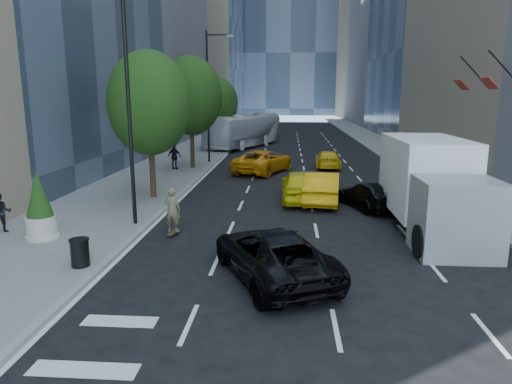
# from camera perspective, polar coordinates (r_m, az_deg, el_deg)

# --- Properties ---
(ground) EXTENTS (160.00, 160.00, 0.00)m
(ground) POSITION_cam_1_polar(r_m,az_deg,el_deg) (14.92, 4.54, -9.17)
(ground) COLOR black
(ground) RESTS_ON ground
(sidewalk_left) EXTENTS (6.00, 120.00, 0.15)m
(sidewalk_left) POSITION_cam_1_polar(r_m,az_deg,el_deg) (45.10, -7.27, 5.18)
(sidewalk_left) COLOR slate
(sidewalk_left) RESTS_ON ground
(sidewalk_right) EXTENTS (4.00, 120.00, 0.15)m
(sidewalk_right) POSITION_cam_1_polar(r_m,az_deg,el_deg) (45.38, 17.06, 4.79)
(sidewalk_right) COLOR slate
(sidewalk_right) RESTS_ON ground
(tower_right_far) EXTENTS (20.00, 24.00, 50.00)m
(tower_right_far) POSITION_cam_1_polar(r_m,az_deg,el_deg) (115.76, 16.19, 21.35)
(tower_right_far) COLOR gray
(tower_right_far) RESTS_ON ground
(lamp_near) EXTENTS (2.13, 0.22, 10.00)m
(lamp_near) POSITION_cam_1_polar(r_m,az_deg,el_deg) (18.94, -15.26, 12.92)
(lamp_near) COLOR black
(lamp_near) RESTS_ON sidewalk_left
(lamp_far) EXTENTS (2.13, 0.22, 10.00)m
(lamp_far) POSITION_cam_1_polar(r_m,az_deg,el_deg) (36.43, -5.78, 12.65)
(lamp_far) COLOR black
(lamp_far) RESTS_ON sidewalk_left
(tree_near) EXTENTS (4.20, 4.20, 7.46)m
(tree_near) POSITION_cam_1_polar(r_m,az_deg,el_deg) (23.96, -13.20, 10.73)
(tree_near) COLOR black
(tree_near) RESTS_ON sidewalk_left
(tree_mid) EXTENTS (4.50, 4.50, 7.99)m
(tree_mid) POSITION_cam_1_polar(r_m,az_deg,el_deg) (33.65, -8.15, 11.80)
(tree_mid) COLOR black
(tree_mid) RESTS_ON sidewalk_left
(tree_far) EXTENTS (3.90, 3.90, 6.92)m
(tree_far) POSITION_cam_1_polar(r_m,az_deg,el_deg) (46.45, -4.72, 11.06)
(tree_far) COLOR black
(tree_far) RESTS_ON sidewalk_left
(traffic_signal) EXTENTS (2.48, 0.53, 5.20)m
(traffic_signal) POSITION_cam_1_polar(r_m,az_deg,el_deg) (54.28, -2.56, 10.81)
(traffic_signal) COLOR black
(traffic_signal) RESTS_ON sidewalk_left
(facade_flags) EXTENTS (1.85, 13.30, 2.05)m
(facade_flags) POSITION_cam_1_polar(r_m,az_deg,el_deg) (26.26, 29.14, 12.30)
(facade_flags) COLOR black
(facade_flags) RESTS_ON ground
(skateboarder) EXTENTS (0.70, 0.51, 1.79)m
(skateboarder) POSITION_cam_1_polar(r_m,az_deg,el_deg) (18.05, -10.38, -2.58)
(skateboarder) COLOR #726947
(skateboarder) RESTS_ON ground
(black_sedan_lincoln) EXTENTS (4.42, 5.86, 1.48)m
(black_sedan_lincoln) POSITION_cam_1_polar(r_m,az_deg,el_deg) (13.73, 2.12, -7.77)
(black_sedan_lincoln) COLOR black
(black_sedan_lincoln) RESTS_ON ground
(black_sedan_mercedes) EXTENTS (3.07, 4.65, 1.25)m
(black_sedan_mercedes) POSITION_cam_1_polar(r_m,az_deg,el_deg) (22.76, 13.88, -0.39)
(black_sedan_mercedes) COLOR black
(black_sedan_mercedes) RESTS_ON ground
(taxi_a) EXTENTS (1.98, 4.84, 1.64)m
(taxi_a) POSITION_cam_1_polar(r_m,az_deg,el_deg) (23.63, 5.64, 0.84)
(taxi_a) COLOR yellow
(taxi_a) RESTS_ON ground
(taxi_b) EXTENTS (2.20, 4.97, 1.59)m
(taxi_b) POSITION_cam_1_polar(r_m,az_deg,el_deg) (23.43, 8.26, 0.61)
(taxi_b) COLOR #EAA50C
(taxi_b) RESTS_ON ground
(taxi_c) EXTENTS (4.60, 6.36, 1.61)m
(taxi_c) POSITION_cam_1_polar(r_m,az_deg,el_deg) (32.28, 0.89, 3.88)
(taxi_c) COLOR orange
(taxi_c) RESTS_ON ground
(taxi_d) EXTENTS (1.96, 4.45, 1.27)m
(taxi_d) POSITION_cam_1_polar(r_m,az_deg,el_deg) (34.86, 8.97, 4.06)
(taxi_d) COLOR yellow
(taxi_d) RESTS_ON ground
(city_bus) EXTENTS (7.26, 12.79, 3.50)m
(city_bus) POSITION_cam_1_polar(r_m,az_deg,el_deg) (48.32, -1.45, 7.72)
(city_bus) COLOR white
(city_bus) RESTS_ON ground
(box_truck) EXTENTS (2.83, 7.66, 3.65)m
(box_truck) POSITION_cam_1_polar(r_m,az_deg,el_deg) (19.45, 21.12, 0.77)
(box_truck) COLOR white
(box_truck) RESTS_ON ground
(pedestrian_a) EXTENTS (0.98, 0.91, 1.60)m
(pedestrian_a) POSITION_cam_1_polar(r_m,az_deg,el_deg) (20.11, -29.33, -2.28)
(pedestrian_a) COLOR black
(pedestrian_a) RESTS_ON sidewalk_left
(pedestrian_b) EXTENTS (1.17, 0.76, 1.85)m
(pedestrian_b) POSITION_cam_1_polar(r_m,az_deg,el_deg) (33.20, -10.14, 4.39)
(pedestrian_b) COLOR black
(pedestrian_b) RESTS_ON sidewalk_left
(trash_can) EXTENTS (0.56, 0.56, 0.84)m
(trash_can) POSITION_cam_1_polar(r_m,az_deg,el_deg) (15.31, -21.14, -7.14)
(trash_can) COLOR black
(trash_can) RESTS_ON sidewalk_left
(planter_shrub) EXTENTS (1.06, 1.06, 2.54)m
(planter_shrub) POSITION_cam_1_polar(r_m,az_deg,el_deg) (18.58, -25.44, -1.67)
(planter_shrub) COLOR beige
(planter_shrub) RESTS_ON sidewalk_left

